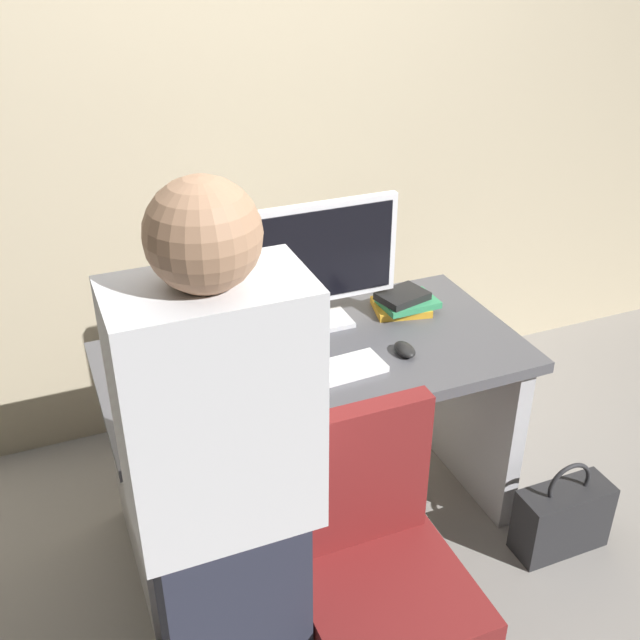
{
  "coord_description": "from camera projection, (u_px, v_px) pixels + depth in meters",
  "views": [
    {
      "loc": [
        -0.8,
        -1.99,
        2.07
      ],
      "look_at": [
        0.0,
        -0.05,
        0.89
      ],
      "focal_mm": 42.57,
      "sensor_mm": 36.0,
      "label": 1
    }
  ],
  "objects": [
    {
      "name": "monitor",
      "position": [
        323.0,
        258.0,
        2.56
      ],
      "size": [
        0.54,
        0.14,
        0.46
      ],
      "color": "silver",
      "rests_on": "desk"
    },
    {
      "name": "wall_back",
      "position": [
        226.0,
        66.0,
        2.86
      ],
      "size": [
        6.4,
        0.1,
        3.0
      ],
      "primitive_type": "cube",
      "color": "tan",
      "rests_on": "ground"
    },
    {
      "name": "keyboard",
      "position": [
        320.0,
        375.0,
        2.39
      ],
      "size": [
        0.44,
        0.15,
        0.02
      ],
      "primitive_type": "cube",
      "rotation": [
        0.0,
        0.0,
        0.05
      ],
      "color": "white",
      "rests_on": "desk"
    },
    {
      "name": "cup_near_keyboard",
      "position": [
        216.0,
        385.0,
        2.28
      ],
      "size": [
        0.08,
        0.08,
        0.09
      ],
      "primitive_type": "cylinder",
      "color": "#D84C3F",
      "rests_on": "desk"
    },
    {
      "name": "cup_by_monitor",
      "position": [
        153.0,
        354.0,
        2.44
      ],
      "size": [
        0.07,
        0.07,
        0.08
      ],
      "primitive_type": "cylinder",
      "color": "silver",
      "rests_on": "desk"
    },
    {
      "name": "office_chair",
      "position": [
        377.0,
        589.0,
        2.05
      ],
      "size": [
        0.52,
        0.52,
        0.94
      ],
      "color": "black",
      "rests_on": "ground"
    },
    {
      "name": "mouse",
      "position": [
        405.0,
        349.0,
        2.51
      ],
      "size": [
        0.06,
        0.1,
        0.03
      ],
      "primitive_type": "ellipsoid",
      "color": "black",
      "rests_on": "desk"
    },
    {
      "name": "book_stack",
      "position": [
        404.0,
        302.0,
        2.76
      ],
      "size": [
        0.23,
        0.2,
        0.08
      ],
      "color": "gold",
      "rests_on": "desk"
    },
    {
      "name": "desk",
      "position": [
        315.0,
        409.0,
        2.63
      ],
      "size": [
        1.4,
        0.71,
        0.74
      ],
      "color": "#4C4C51",
      "rests_on": "ground"
    },
    {
      "name": "ground_plane",
      "position": [
        315.0,
        517.0,
        2.88
      ],
      "size": [
        9.0,
        9.0,
        0.0
      ],
      "primitive_type": "plane",
      "color": "gray"
    },
    {
      "name": "person_at_desk",
      "position": [
        226.0,
        518.0,
        1.71
      ],
      "size": [
        0.4,
        0.24,
        1.64
      ],
      "color": "#262838",
      "rests_on": "ground"
    },
    {
      "name": "handbag",
      "position": [
        562.0,
        517.0,
        2.69
      ],
      "size": [
        0.34,
        0.14,
        0.38
      ],
      "color": "#262628",
      "rests_on": "ground"
    }
  ]
}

